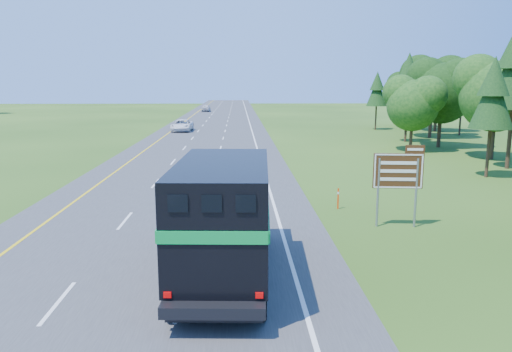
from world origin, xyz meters
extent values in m
plane|color=#224111|center=(0.00, 0.00, 0.00)|extent=(300.00, 300.00, 0.00)
cube|color=#38383A|center=(0.00, 50.00, 0.02)|extent=(15.00, 260.00, 0.04)
cube|color=yellow|center=(-5.50, 50.00, 0.04)|extent=(0.15, 260.00, 0.01)
cube|color=white|center=(5.50, 50.00, 0.04)|extent=(0.15, 260.00, 0.01)
cylinder|color=black|center=(2.12, 7.67, 0.66)|extent=(0.46, 1.26, 1.24)
cylinder|color=black|center=(4.49, 7.55, 0.66)|extent=(0.46, 1.26, 1.24)
cylinder|color=black|center=(1.85, 2.25, 0.66)|extent=(0.46, 1.26, 1.24)
cylinder|color=black|center=(4.23, 2.13, 0.66)|extent=(0.46, 1.26, 1.24)
cylinder|color=black|center=(1.79, 0.90, 0.66)|extent=(0.46, 1.26, 1.24)
cylinder|color=black|center=(4.16, 0.78, 0.66)|extent=(0.46, 1.26, 1.24)
cube|color=black|center=(3.13, 4.00, 0.80)|extent=(3.16, 9.17, 0.32)
cube|color=black|center=(3.30, 7.50, 2.03)|extent=(2.87, 2.17, 2.15)
cube|color=black|center=(3.35, 8.54, 2.59)|extent=(2.49, 0.19, 0.68)
cube|color=black|center=(3.09, 3.21, 2.51)|extent=(3.15, 6.69, 3.11)
cube|color=#078D36|center=(2.93, -0.09, 2.67)|extent=(2.82, 0.19, 0.34)
cube|color=#078D36|center=(1.66, 3.28, 2.67)|extent=(0.37, 6.55, 0.34)
cube|color=#078D36|center=(4.52, 3.14, 2.67)|extent=(0.37, 6.55, 0.34)
cube|color=black|center=(2.08, -0.05, 3.56)|extent=(0.51, 0.07, 0.45)
cube|color=black|center=(2.93, -0.09, 3.56)|extent=(0.51, 0.07, 0.45)
cube|color=black|center=(3.77, -0.13, 3.56)|extent=(0.51, 0.07, 0.45)
cube|color=black|center=(2.93, 0.05, 0.38)|extent=(2.60, 0.26, 0.11)
cube|color=#B20505|center=(1.74, -0.03, 1.13)|extent=(0.21, 0.06, 0.16)
cube|color=#B20505|center=(4.11, -0.15, 1.13)|extent=(0.21, 0.06, 0.16)
imported|color=white|center=(-3.99, 55.94, 0.82)|extent=(2.77, 5.72, 1.57)
imported|color=#B0AFB6|center=(-3.71, 103.29, 0.83)|extent=(1.92, 4.66, 1.58)
cylinder|color=gray|center=(9.94, 9.75, 1.60)|extent=(0.11, 0.11, 3.19)
cylinder|color=gray|center=(11.64, 9.58, 1.60)|extent=(0.11, 0.11, 3.19)
cube|color=#42220E|center=(10.79, 9.67, 2.61)|extent=(2.23, 0.28, 1.60)
cube|color=#42220E|center=(11.48, 9.60, 3.59)|extent=(0.85, 0.15, 0.38)
cube|color=white|center=(10.79, 9.63, 2.61)|extent=(2.12, 0.22, 1.53)
cube|color=#FF420D|center=(8.80, 13.04, 0.56)|extent=(0.08, 0.04, 1.11)
cube|color=white|center=(8.80, 13.04, 0.86)|extent=(0.09, 0.05, 0.12)
camera|label=1|loc=(3.59, -12.17, 6.51)|focal=35.00mm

